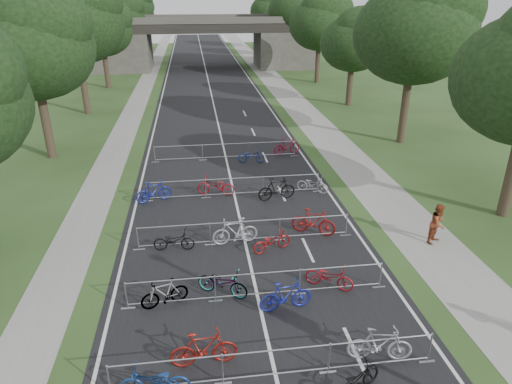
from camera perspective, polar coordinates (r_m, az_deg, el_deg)
road at (r=53.47m, az=-5.77°, el=12.76°), size 11.00×140.00×0.01m
sidewalk_right at (r=54.35m, az=2.90°, el=13.03°), size 3.00×140.00×0.01m
sidewalk_left at (r=53.73m, az=-13.97°, el=12.25°), size 2.00×140.00×0.01m
lane_markings at (r=53.47m, az=-5.77°, el=12.76°), size 0.12×140.00×0.00m
overpass_bridge at (r=67.81m, az=-6.49°, el=18.09°), size 31.00×8.00×7.05m
tree_left_1 at (r=31.95m, az=-26.18°, el=16.35°), size 7.56×7.56×11.53m
tree_right_1 at (r=33.97m, az=19.51°, el=18.71°), size 8.18×8.18×12.47m
tree_left_2 at (r=43.47m, az=-21.72°, el=19.56°), size 8.40×8.40×12.81m
tree_right_2 at (r=45.16m, az=12.24°, el=17.96°), size 6.16×6.16×9.39m
tree_left_3 at (r=55.32m, az=-18.71°, el=18.86°), size 6.72×6.72×10.25m
tree_right_3 at (r=56.51m, az=8.11°, el=20.33°), size 7.17×7.17×10.93m
tree_left_4 at (r=67.11m, az=-17.04°, el=20.45°), size 7.56×7.56×11.53m
tree_right_4 at (r=68.09m, az=5.30°, el=21.85°), size 8.18×8.18×12.47m
tree_left_5 at (r=78.97m, az=-15.85°, el=21.55°), size 8.40×8.40×12.81m
tree_right_5 at (r=79.92m, az=3.23°, el=20.79°), size 6.16×6.16×9.39m
tree_left_6 at (r=90.95m, az=-14.79°, el=20.82°), size 6.72×6.72×10.25m
tree_right_6 at (r=91.67m, az=1.73°, el=21.82°), size 7.17×7.17×10.93m
barrier_row_2 at (r=13.80m, az=2.59°, el=-20.67°), size 9.70×0.08×1.10m
barrier_row_3 at (r=16.68m, az=0.23°, el=-11.58°), size 9.70×0.08×1.10m
barrier_row_4 at (r=20.05m, az=-1.37°, el=-4.98°), size 9.70×0.08×1.10m
barrier_row_5 at (r=24.52m, az=-2.71°, el=0.62°), size 9.70×0.08×1.10m
barrier_row_6 at (r=30.11m, az=-3.78°, el=5.09°), size 9.70×0.08×1.10m
bike_8 at (r=13.67m, az=-12.52°, el=-22.17°), size 1.96×0.81×1.01m
bike_9 at (r=14.21m, az=-6.56°, el=-18.92°), size 2.04×0.65×1.21m
bike_10 at (r=13.77m, az=12.33°, el=-22.01°), size 1.84×1.29×0.92m
bike_11 at (r=14.75m, az=15.22°, el=-17.95°), size 2.02×0.90×1.17m
bike_12 at (r=16.66m, az=-11.36°, el=-12.31°), size 1.78×0.99×1.03m
bike_13 at (r=16.90m, az=-4.21°, el=-11.25°), size 2.05×1.54×1.03m
bike_14 at (r=16.16m, az=3.73°, el=-12.84°), size 1.96×0.78×1.14m
bike_15 at (r=17.44m, az=9.15°, el=-10.41°), size 1.91×1.48×0.97m
bike_16 at (r=19.84m, az=-10.22°, el=-6.00°), size 1.80×0.76×0.92m
bike_17 at (r=19.95m, az=-2.64°, el=-4.94°), size 2.09×0.81×1.22m
bike_18 at (r=19.49m, az=1.99°, el=-6.15°), size 1.89×1.21×0.94m
bike_19 at (r=20.86m, az=7.21°, el=-3.73°), size 2.08×1.46×1.23m
bike_20 at (r=24.46m, az=-12.67°, el=0.04°), size 1.98×1.15×1.15m
bike_21 at (r=24.74m, az=-5.07°, el=0.75°), size 2.17×1.21×1.08m
bike_22 at (r=24.10m, az=2.60°, el=0.38°), size 2.12×0.91×1.24m
bike_23 at (r=25.22m, az=7.07°, el=0.94°), size 1.84×1.43×0.93m
bike_26 at (r=29.45m, az=-0.61°, el=4.53°), size 1.80×0.84×0.91m
bike_27 at (r=31.05m, az=3.88°, el=5.73°), size 1.98×0.96×1.15m
pedestrian_b at (r=21.44m, az=21.81°, el=-3.71°), size 1.12×1.07×1.82m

